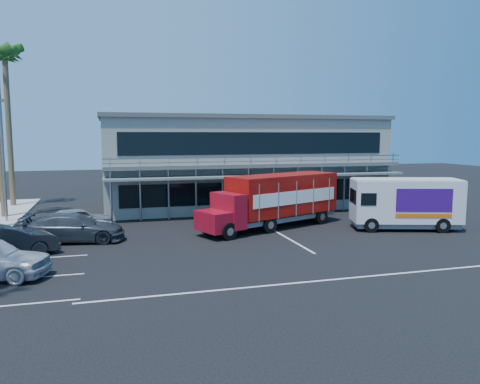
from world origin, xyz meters
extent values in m
plane|color=black|center=(0.00, 0.00, 0.00)|extent=(120.00, 120.00, 0.00)
cube|color=gray|center=(3.00, 15.00, 3.50)|extent=(22.00, 10.00, 7.00)
cube|color=#515454|center=(3.00, 15.00, 7.15)|extent=(22.40, 10.40, 0.30)
cube|color=#515454|center=(3.00, 9.40, 3.60)|extent=(22.00, 1.20, 0.25)
cube|color=gray|center=(3.00, 8.85, 4.10)|extent=(22.00, 0.08, 0.90)
cube|color=slate|center=(3.00, 9.10, 2.90)|extent=(22.00, 1.80, 0.15)
cube|color=black|center=(3.00, 9.98, 1.60)|extent=(20.00, 0.06, 1.60)
cube|color=black|center=(3.00, 9.98, 5.20)|extent=(20.00, 0.06, 1.60)
cylinder|color=brown|center=(-14.70, 13.00, 5.50)|extent=(0.44, 0.44, 11.00)
cylinder|color=brown|center=(-15.10, 18.50, 6.00)|extent=(0.44, 0.44, 12.00)
sphere|color=#124213|center=(-15.10, 18.50, 12.20)|extent=(1.10, 1.10, 1.10)
cylinder|color=gray|center=(-14.20, 11.00, 4.00)|extent=(0.14, 0.14, 8.00)
cube|color=maroon|center=(-1.98, 2.92, 0.95)|extent=(2.05, 2.48, 1.14)
cube|color=maroon|center=(-1.02, 3.32, 1.47)|extent=(1.79, 2.55, 1.99)
cube|color=black|center=(-1.02, 3.32, 2.04)|extent=(0.82, 1.87, 0.66)
cube|color=#9A1309|center=(3.00, 5.00, 2.08)|extent=(7.90, 5.11, 2.46)
cube|color=slate|center=(3.00, 5.00, 0.62)|extent=(7.77, 4.78, 0.28)
cube|color=white|center=(3.46, 3.90, 1.99)|extent=(6.44, 2.72, 0.80)
cube|color=white|center=(2.54, 6.10, 1.99)|extent=(6.44, 2.72, 0.80)
cylinder|color=black|center=(-1.32, 2.06, 0.49)|extent=(1.02, 0.64, 0.98)
cylinder|color=black|center=(-2.12, 3.99, 0.49)|extent=(1.02, 0.64, 0.98)
cylinder|color=black|center=(1.48, 3.23, 0.49)|extent=(1.02, 0.64, 0.98)
cylinder|color=black|center=(0.68, 5.16, 0.49)|extent=(1.02, 0.64, 0.98)
cylinder|color=black|center=(5.67, 4.99, 0.49)|extent=(1.02, 0.64, 0.98)
cylinder|color=black|center=(4.87, 6.91, 0.49)|extent=(1.02, 0.64, 0.98)
cube|color=silver|center=(9.88, 2.00, 1.79)|extent=(6.79, 4.03, 2.57)
cube|color=slate|center=(9.88, 2.00, 0.37)|extent=(6.48, 3.74, 0.32)
cube|color=black|center=(6.84, 2.96, 2.06)|extent=(0.60, 1.74, 0.87)
cube|color=silver|center=(9.88, 2.00, 3.10)|extent=(6.65, 3.95, 0.07)
cube|color=#360C6C|center=(10.25, 0.71, 1.97)|extent=(3.16, 1.02, 1.38)
cube|color=#360C6C|center=(10.92, 2.84, 1.97)|extent=(3.16, 1.02, 1.38)
cube|color=#F2590C|center=(10.25, 0.71, 1.06)|extent=(3.16, 1.01, 0.23)
cylinder|color=black|center=(7.40, 1.76, 0.44)|extent=(0.92, 0.53, 0.88)
cylinder|color=black|center=(7.99, 3.62, 0.44)|extent=(0.92, 0.53, 0.88)
cylinder|color=black|center=(11.43, 0.49, 0.44)|extent=(0.92, 0.53, 0.88)
cylinder|color=black|center=(12.01, 2.35, 0.44)|extent=(0.92, 0.53, 0.88)
imported|color=black|center=(-12.50, 1.20, 0.79)|extent=(5.07, 3.48, 1.58)
imported|color=white|center=(-9.50, 4.40, 0.68)|extent=(5.18, 3.02, 1.36)
imported|color=#2E353D|center=(-9.50, 4.00, 0.77)|extent=(5.57, 2.95, 1.54)
imported|color=gray|center=(-9.50, 7.21, 0.70)|extent=(4.45, 3.19, 1.41)
camera|label=1|loc=(-7.67, -22.54, 5.79)|focal=35.00mm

